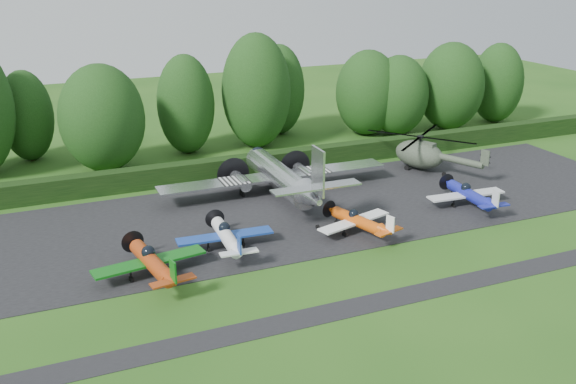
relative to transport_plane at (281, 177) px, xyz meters
name	(u,v)px	position (x,y,z in m)	size (l,w,h in m)	color
ground	(329,264)	(-1.91, -13.83, -1.94)	(160.00, 160.00, 0.00)	#225016
apron	(277,215)	(-1.91, -3.83, -1.93)	(70.00, 18.00, 0.01)	black
taxiway_verge	(372,303)	(-1.91, -19.83, -1.93)	(70.00, 2.00, 0.00)	black
hedgerow	(236,176)	(-1.91, 7.17, -1.94)	(90.00, 1.60, 2.00)	black
transport_plane	(281,177)	(0.00, 0.00, 0.00)	(21.67, 16.62, 6.94)	silver
light_plane_red	(152,262)	(-13.88, -11.17, -0.70)	(7.76, 8.16, 2.98)	#9C350E
light_plane_white	(226,236)	(-7.94, -8.88, -0.78)	(7.21, 7.58, 2.77)	white
light_plane_orange	(358,221)	(2.51, -9.93, -0.86)	(6.70, 7.04, 2.57)	#D7510C
light_plane_blue	(469,195)	(14.14, -8.59, -0.79)	(7.16, 7.52, 2.75)	navy
helicopter	(420,152)	(15.90, 1.75, 0.00)	(11.21, 13.12, 3.61)	#323C2E
sign_board	(499,132)	(30.08, 6.67, -0.60)	(3.52, 0.13, 1.98)	#3F3326
tree_0	(451,86)	(28.77, 14.62, 3.47)	(8.19, 8.19, 10.82)	black
tree_1	(26,116)	(-20.28, 20.87, 2.86)	(5.50, 5.50, 9.63)	black
tree_4	(398,95)	(21.36, 14.83, 2.87)	(7.24, 7.24, 9.63)	black
tree_5	(256,91)	(3.73, 16.29, 4.48)	(7.72, 7.72, 12.85)	black
tree_6	(497,83)	(36.56, 15.29, 3.18)	(6.55, 6.55, 10.27)	black
tree_7	(279,90)	(8.24, 20.72, 3.48)	(6.22, 6.22, 10.87)	black
tree_8	(368,93)	(17.99, 16.35, 3.17)	(7.67, 7.67, 10.24)	black
tree_9	(186,105)	(-4.16, 17.01, 3.48)	(6.22, 6.22, 10.87)	black
tree_10	(102,118)	(-13.38, 14.18, 3.46)	(8.45, 8.45, 10.81)	black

